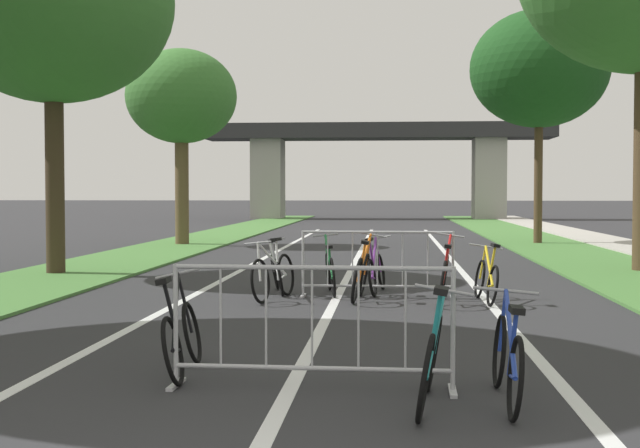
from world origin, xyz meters
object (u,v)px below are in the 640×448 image
bicycle_red_2 (444,277)px  bicycle_green_5 (330,272)px  tree_left_cypress_far (53,1)px  bicycle_teal_3 (431,359)px  bicycle_black_9 (182,336)px  bicycle_purple_1 (376,272)px  crowd_barrier_nearest (312,328)px  crowd_barrier_second (377,264)px  bicycle_orange_0 (361,275)px  bicycle_silver_7 (276,272)px  bicycle_blue_4 (507,358)px  bicycle_yellow_6 (487,279)px  bicycle_white_8 (273,275)px  tree_right_maple_mid (539,69)px  tree_left_pine_near (181,98)px

bicycle_red_2 → bicycle_green_5: bicycle_red_2 is taller
tree_left_cypress_far → bicycle_teal_3: bearing=-55.1°
bicycle_teal_3 → bicycle_green_5: bearing=106.3°
bicycle_black_9 → bicycle_purple_1: bearing=71.9°
bicycle_purple_1 → bicycle_red_2: 1.51m
tree_left_cypress_far → crowd_barrier_nearest: size_ratio=3.09×
crowd_barrier_second → bicycle_black_9: bearing=-106.1°
crowd_barrier_nearest → bicycle_orange_0: crowd_barrier_nearest is taller
bicycle_purple_1 → bicycle_silver_7: bearing=-169.7°
bicycle_orange_0 → bicycle_blue_4: 6.49m
crowd_barrier_nearest → bicycle_red_2: size_ratio=1.38×
bicycle_red_2 → bicycle_blue_4: bearing=-83.5°
bicycle_yellow_6 → bicycle_white_8: 3.24m
tree_left_cypress_far → tree_right_maple_mid: 15.65m
crowd_barrier_second → bicycle_white_8: crowd_barrier_second is taller
crowd_barrier_second → bicycle_green_5: bearing=151.4°
bicycle_teal_3 → bicycle_green_5: 7.40m
tree_left_pine_near → crowd_barrier_second: size_ratio=2.50×
bicycle_purple_1 → bicycle_silver_7: size_ratio=1.06×
bicycle_blue_4 → bicycle_teal_3: bearing=-164.0°
tree_left_cypress_far → bicycle_blue_4: tree_left_cypress_far is taller
bicycle_blue_4 → bicycle_white_8: size_ratio=1.00×
bicycle_orange_0 → bicycle_teal_3: (0.77, -6.50, -0.01)m
tree_right_maple_mid → bicycle_red_2: bearing=-104.6°
tree_left_cypress_far → bicycle_black_9: size_ratio=4.71×
bicycle_purple_1 → bicycle_orange_0: bearing=-96.8°
bicycle_green_5 → bicycle_white_8: (-0.82, -0.80, 0.01)m
crowd_barrier_second → bicycle_silver_7: (-1.66, 0.45, -0.17)m
tree_left_cypress_far → crowd_barrier_second: tree_left_cypress_far is taller
bicycle_red_2 → tree_left_pine_near: bearing=124.2°
crowd_barrier_nearest → bicycle_teal_3: (0.97, -0.52, -0.15)m
tree_right_maple_mid → bicycle_green_5: tree_right_maple_mid is taller
tree_right_maple_mid → bicycle_teal_3: bearing=-101.6°
tree_left_cypress_far → tree_left_pine_near: tree_left_cypress_far is taller
bicycle_green_5 → bicycle_yellow_6: size_ratio=1.03×
bicycle_red_2 → bicycle_yellow_6: size_ratio=1.08×
crowd_barrier_nearest → bicycle_white_8: size_ratio=1.41×
bicycle_blue_4 → tree_left_pine_near: bearing=111.9°
tree_right_maple_mid → bicycle_silver_7: bearing=-115.5°
tree_left_pine_near → bicycle_green_5: tree_left_pine_near is taller
bicycle_teal_3 → bicycle_red_2: bearing=91.9°
crowd_barrier_nearest → bicycle_blue_4: (1.57, -0.36, -0.16)m
bicycle_teal_3 → bicycle_yellow_6: bearing=86.3°
bicycle_yellow_6 → bicycle_purple_1: bearing=144.1°
bicycle_purple_1 → bicycle_blue_4: bicycle_purple_1 is taller
bicycle_purple_1 → bicycle_silver_7: bicycle_purple_1 is taller
crowd_barrier_nearest → bicycle_black_9: 1.34m
bicycle_green_5 → bicycle_silver_7: bicycle_green_5 is taller
bicycle_green_5 → bicycle_black_9: bicycle_green_5 is taller
crowd_barrier_nearest → bicycle_red_2: crowd_barrier_nearest is taller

